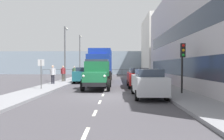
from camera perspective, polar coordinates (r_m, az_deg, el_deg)
The scene contains 21 objects.
ground_plane at distance 22.73m, azimuth -1.05°, elevation -3.67°, with size 80.00×80.00×0.00m, color #423F44.
sidewalk_left at distance 23.06m, azimuth 11.24°, elevation -3.43°, with size 2.31×42.12×0.15m, color gray.
sidewalk_right at distance 23.43m, azimuth -13.14°, elevation -3.37°, with size 2.31×42.12×0.15m, color gray.
road_centreline_markings at distance 21.96m, azimuth -1.12°, elevation -3.83°, with size 0.12×37.67×0.01m.
building_terrace at distance 21.58m, azimuth 27.59°, elevation 8.30°, with size 8.67×26.46×9.31m.
building_far_block at distance 40.63m, azimuth 14.78°, elevation 5.86°, with size 8.66×10.84×10.50m.
sea_horizon at distance 46.70m, azimuth 0.09°, elevation 1.92°, with size 80.00×0.80×5.00m, color #8C9EAD.
seawall_railing at distance 43.11m, azimuth 0.00°, elevation -0.13°, with size 28.08×0.08×1.20m.
truck_vintage_green at distance 17.36m, azimuth -3.97°, elevation -1.29°, with size 2.17×5.64×2.43m.
lorry_cargo_blue at distance 25.69m, azimuth -3.08°, elevation 1.53°, with size 2.58×8.20×3.87m.
car_silver_kerbside_near at distance 13.28m, azimuth 9.50°, elevation -3.30°, with size 1.79×4.50×1.72m.
car_red_kerbside_1 at distance 19.15m, azimuth 6.93°, elevation -1.91°, with size 1.87×3.94×1.72m.
car_teal_oppositeside_0 at distance 24.55m, azimuth -7.44°, elevation -1.21°, with size 1.87×4.69×1.72m.
car_navy_oppositeside_1 at distance 30.75m, azimuth -5.69°, elevation -0.72°, with size 1.80×4.04×1.72m.
pedestrian_near_railing at distance 21.72m, azimuth -15.42°, elevation -0.74°, with size 0.53×0.34×1.79m.
pedestrian_by_lamp at distance 24.71m, azimuth -12.83°, elevation -0.56°, with size 0.53×0.34×1.75m.
pedestrian_couple_b at distance 27.59m, azimuth -9.94°, elevation -0.46°, with size 0.53×0.34×1.67m.
traffic_light_near at distance 14.51m, azimuth 18.20°, elevation 3.27°, with size 0.28×0.41×3.20m.
lamp_post_promenade at distance 25.27m, azimuth -12.29°, elevation 5.59°, with size 0.32×1.14×6.23m.
lamp_post_far at distance 34.79m, azimuth -8.47°, elevation 4.76°, with size 0.32×1.14×6.63m.
street_sign at distance 17.39m, azimuth -18.28°, elevation 0.32°, with size 0.50×0.07×2.25m.
Camera 1 is at (-0.88, 13.57, 1.94)m, focal length 34.50 mm.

